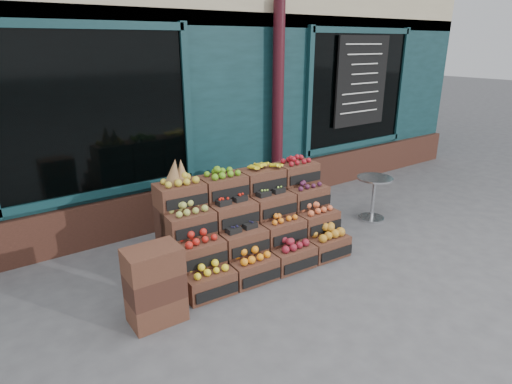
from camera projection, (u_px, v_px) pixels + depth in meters
ground at (304, 272)px, 5.10m from camera, size 60.00×60.00×0.00m
shop_facade at (131, 52)px, 8.21m from camera, size 12.00×6.24×4.80m
crate_display at (252, 227)px, 5.29m from camera, size 2.26×1.21×1.37m
spare_crates at (155, 285)px, 4.09m from camera, size 0.53×0.37×0.78m
bistro_table at (374, 193)px, 6.49m from camera, size 0.53×0.53×0.67m
shopkeeper at (123, 166)px, 6.18m from camera, size 0.76×0.65×1.77m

